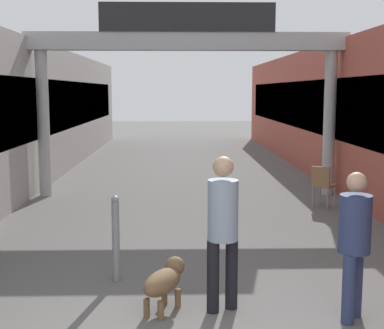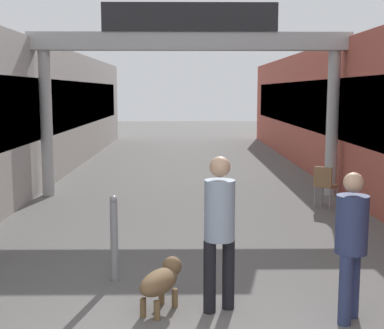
% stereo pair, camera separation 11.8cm
% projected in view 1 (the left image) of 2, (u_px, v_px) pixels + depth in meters
% --- Properties ---
extents(storefront_right, '(3.00, 26.00, 3.68)m').
position_uv_depth(storefront_right, '(371.00, 113.00, 14.71)').
color(storefront_right, '#B25142').
rests_on(storefront_right, ground_plane).
extents(arcade_sign_gateway, '(7.40, 0.47, 4.42)m').
position_uv_depth(arcade_sign_gateway, '(187.00, 60.00, 12.27)').
color(arcade_sign_gateway, '#B2B2B2').
rests_on(arcade_sign_gateway, ground_plane).
extents(pedestrian_with_dog, '(0.45, 0.45, 1.75)m').
position_uv_depth(pedestrian_with_dog, '(223.00, 223.00, 5.90)').
color(pedestrian_with_dog, black).
rests_on(pedestrian_with_dog, ground_plane).
extents(pedestrian_companion, '(0.48, 0.48, 1.62)m').
position_uv_depth(pedestrian_companion, '(354.00, 237.00, 5.67)').
color(pedestrian_companion, navy).
rests_on(pedestrian_companion, ground_plane).
extents(dog_on_leash, '(0.58, 0.78, 0.55)m').
position_uv_depth(dog_on_leash, '(165.00, 280.00, 6.00)').
color(dog_on_leash, brown).
rests_on(dog_on_leash, ground_plane).
extents(bollard_post_metal, '(0.10, 0.10, 1.13)m').
position_uv_depth(bollard_post_metal, '(116.00, 238.00, 6.91)').
color(bollard_post_metal, gray).
rests_on(bollard_post_metal, ground_plane).
extents(cafe_chair_wood_nearer, '(0.56, 0.56, 0.89)m').
position_uv_depth(cafe_chair_wood_nearer, '(322.00, 183.00, 11.26)').
color(cafe_chair_wood_nearer, gray).
rests_on(cafe_chair_wood_nearer, ground_plane).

